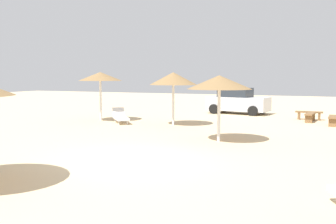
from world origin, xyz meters
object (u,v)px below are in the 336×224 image
(parasol_4, at_px, (219,82))
(bench_2, at_px, (333,119))
(bench_0, at_px, (310,116))
(bench_1, at_px, (309,114))
(parasol_1, at_px, (100,77))
(parked_car, at_px, (237,101))
(lounger_1, at_px, (121,117))
(parasol_5, at_px, (173,79))

(parasol_4, bearing_deg, bench_2, 60.87)
(bench_0, distance_m, bench_1, 1.06)
(bench_2, bearing_deg, parasol_4, -119.13)
(parasol_1, distance_m, parked_car, 9.51)
(parasol_1, xyz_separation_m, bench_2, (11.94, 3.10, -2.13))
(parasol_1, bearing_deg, parasol_4, -26.18)
(parasol_4, distance_m, parked_car, 11.42)
(bench_0, height_order, bench_2, same)
(parasol_1, relative_size, lounger_1, 1.49)
(parasol_1, height_order, parasol_4, parasol_1)
(bench_0, bearing_deg, bench_1, 97.34)
(lounger_1, xyz_separation_m, bench_0, (9.26, 4.66, 0.02))
(parasol_1, xyz_separation_m, parasol_4, (8.02, -3.94, -0.20))
(parasol_1, relative_size, bench_1, 1.82)
(parasol_1, relative_size, parasol_4, 1.07)
(parasol_1, height_order, lounger_1, parasol_1)
(bench_0, relative_size, parked_car, 0.36)
(parked_car, bearing_deg, parasol_4, -79.64)
(parasol_5, distance_m, parked_car, 7.60)
(bench_0, distance_m, parked_car, 5.63)
(parasol_5, relative_size, parked_car, 0.65)
(lounger_1, distance_m, bench_0, 10.37)
(bench_2, bearing_deg, bench_1, 120.37)
(bench_1, height_order, parked_car, parked_car)
(parasol_1, bearing_deg, parked_car, 50.30)
(parasol_4, xyz_separation_m, parasol_5, (-3.57, 3.87, 0.10))
(lounger_1, xyz_separation_m, bench_2, (10.43, 3.48, 0.02))
(parasol_5, relative_size, bench_2, 1.80)
(bench_1, bearing_deg, parasol_1, -153.38)
(bench_1, bearing_deg, lounger_1, -147.96)
(parasol_5, bearing_deg, bench_0, 34.58)
(parasol_1, distance_m, bench_1, 12.08)
(bench_1, relative_size, bench_2, 1.00)
(parasol_4, height_order, lounger_1, parasol_4)
(lounger_1, relative_size, bench_2, 1.22)
(parasol_5, relative_size, bench_1, 1.80)
(bench_1, bearing_deg, parked_car, 158.07)
(bench_0, xyz_separation_m, bench_1, (-0.13, 1.05, 0.00))
(parasol_4, relative_size, bench_1, 1.70)
(parasol_4, height_order, bench_0, parasol_4)
(parasol_5, height_order, bench_2, parasol_5)
(parasol_5, distance_m, bench_2, 8.38)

